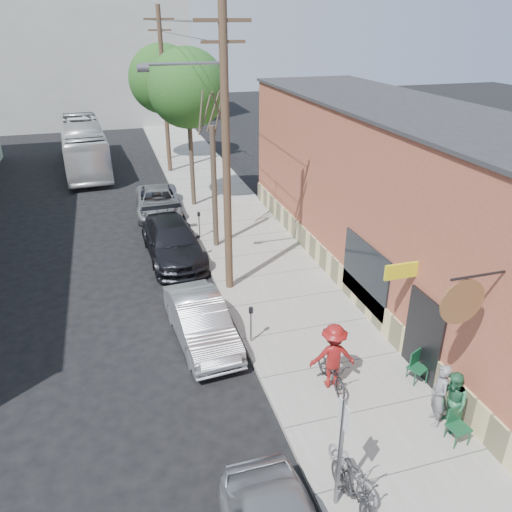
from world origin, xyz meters
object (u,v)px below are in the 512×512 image
object	(u,v)px
patio_chair_b	(459,427)
car_3	(158,202)
car_1	(201,322)
utility_pole_near	(224,150)
patron_green	(452,402)
bus	(84,146)
parking_meter_near	(251,319)
parking_meter_far	(199,220)
parked_bike_a	(354,491)
sign_post	(341,444)
tree_leafy_mid	(188,89)
patio_chair_a	(418,368)
patron_grey	(439,395)
car_2	(173,241)
parked_bike_b	(352,469)
tree_bare	(214,188)
tree_leafy_far	(163,79)
cyclist	(333,356)

from	to	relation	value
patio_chair_b	car_3	xyz separation A→B (m)	(-5.07, 18.12, 0.08)
car_1	utility_pole_near	bearing A→B (deg)	57.27
patron_green	bus	bearing A→B (deg)	-155.02
parking_meter_near	car_1	world-z (taller)	car_1
parking_meter_far	parked_bike_a	bearing A→B (deg)	-88.59
sign_post	tree_leafy_mid	bearing A→B (deg)	88.67
parking_meter_near	patron_green	bearing A→B (deg)	-53.44
car_1	bus	bearing A→B (deg)	94.69
patio_chair_b	patio_chair_a	bearing A→B (deg)	73.61
patron_grey	parking_meter_near	bearing A→B (deg)	-125.71
tree_leafy_mid	car_2	world-z (taller)	tree_leafy_mid
patron_grey	sign_post	bearing A→B (deg)	-49.54
sign_post	patron_green	size ratio (longest dim) A/B	1.70
patron_grey	patio_chair_a	bearing A→B (deg)	-179.02
patron_grey	car_1	distance (m)	7.30
parking_meter_far	car_2	xyz separation A→B (m)	(-1.45, -1.56, -0.20)
car_2	parking_meter_near	bearing A→B (deg)	-80.97
parking_meter_near	utility_pole_near	distance (m)	5.76
patron_grey	parked_bike_b	world-z (taller)	patron_grey
utility_pole_near	patio_chair_b	bearing A→B (deg)	-69.02
parking_meter_near	car_2	distance (m)	7.27
tree_bare	tree_leafy_mid	distance (m)	6.64
patio_chair_a	car_3	size ratio (longest dim) A/B	0.18
parking_meter_far	patio_chair_a	bearing A→B (deg)	-71.55
tree_bare	parked_bike_a	distance (m)	14.12
tree_bare	parked_bike_b	world-z (taller)	tree_bare
tree_leafy_far	car_2	bearing A→B (deg)	-96.90
car_3	patron_grey	bearing A→B (deg)	-71.01
utility_pole_near	tree_leafy_mid	distance (m)	9.67
patron_grey	car_1	world-z (taller)	patron_grey
utility_pole_near	cyclist	world-z (taller)	utility_pole_near
parked_bike_a	utility_pole_near	bearing A→B (deg)	85.75
tree_bare	car_2	xyz separation A→B (m)	(-2.00, -0.49, -2.03)
patron_green	parked_bike_a	world-z (taller)	patron_green
utility_pole_near	cyclist	distance (m)	7.75
parked_bike_a	tree_bare	bearing A→B (deg)	83.70
parking_meter_far	tree_leafy_far	size ratio (longest dim) A/B	0.16
sign_post	patio_chair_a	world-z (taller)	sign_post
parking_meter_far	tree_leafy_far	world-z (taller)	tree_leafy_far
tree_leafy_mid	patron_green	xyz separation A→B (m)	(3.12, -18.26, -5.25)
parked_bike_b	car_1	size ratio (longest dim) A/B	0.39
tree_bare	car_1	bearing A→B (deg)	-106.11
car_1	bus	world-z (taller)	bus
utility_pole_near	bus	xyz separation A→B (m)	(-5.32, 19.38, -3.85)
parked_bike_b	patio_chair_a	bearing A→B (deg)	27.42
bus	tree_leafy_mid	bearing A→B (deg)	-63.20
utility_pole_near	patio_chair_b	xyz separation A→B (m)	(3.48, -9.06, -4.82)
parking_meter_far	utility_pole_near	bearing A→B (deg)	-88.39
tree_leafy_mid	parked_bike_b	world-z (taller)	tree_leafy_mid
patio_chair_b	parked_bike_a	distance (m)	3.39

